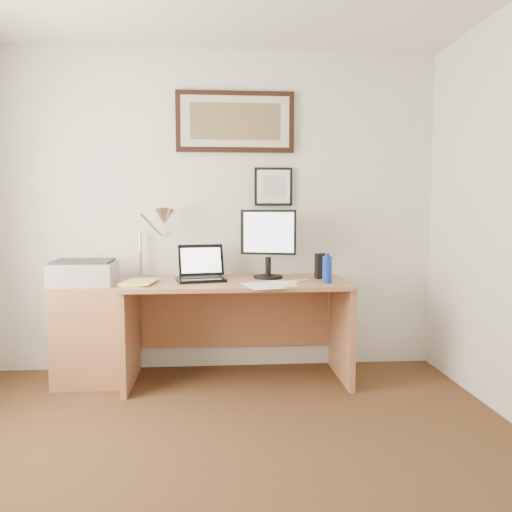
{
  "coord_description": "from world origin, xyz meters",
  "views": [
    {
      "loc": [
        0.0,
        -1.98,
        1.27
      ],
      "look_at": [
        0.27,
        1.43,
        0.95
      ],
      "focal_mm": 35.0,
      "sensor_mm": 36.0,
      "label": 1
    }
  ],
  "objects": [
    {
      "name": "marker_pen",
      "position": [
        0.59,
        1.55,
        0.76
      ],
      "size": [
        0.14,
        0.06,
        0.02
      ],
      "primitive_type": "cylinder",
      "rotation": [
        0.0,
        1.57,
        0.35
      ],
      "color": "white",
      "rests_on": "desk"
    },
    {
      "name": "book",
      "position": [
        -0.65,
        1.55,
        0.76
      ],
      "size": [
        0.25,
        0.32,
        0.02
      ],
      "primitive_type": "imported",
      "rotation": [
        0.0,
        0.0,
        -0.14
      ],
      "color": "#D5D164",
      "rests_on": "desk"
    },
    {
      "name": "speaker",
      "position": [
        0.79,
        1.71,
        0.84
      ],
      "size": [
        0.09,
        0.08,
        0.19
      ],
      "primitive_type": "cube",
      "rotation": [
        0.0,
        0.0,
        0.13
      ],
      "color": "black",
      "rests_on": "desk"
    },
    {
      "name": "desk",
      "position": [
        0.15,
        1.72,
        0.51
      ],
      "size": [
        1.6,
        0.7,
        0.75
      ],
      "color": "#A06443",
      "rests_on": "floor"
    },
    {
      "name": "sticky_pad",
      "position": [
        0.54,
        1.48,
        0.76
      ],
      "size": [
        0.07,
        0.07,
        0.01
      ],
      "primitive_type": "cube",
      "rotation": [
        0.0,
        0.0,
        -0.03
      ],
      "color": "#F6E574",
      "rests_on": "desk"
    },
    {
      "name": "paper_sheet_b",
      "position": [
        0.45,
        1.46,
        0.75
      ],
      "size": [
        0.2,
        0.28,
        0.0
      ],
      "primitive_type": "cube",
      "rotation": [
        0.0,
        0.0,
        -0.05
      ],
      "color": "white",
      "rests_on": "desk"
    },
    {
      "name": "laptop",
      "position": [
        -0.12,
        1.69,
        0.81
      ],
      "size": [
        0.38,
        0.36,
        0.26
      ],
      "color": "black",
      "rests_on": "desk"
    },
    {
      "name": "picture_large",
      "position": [
        0.15,
        1.97,
        1.95
      ],
      "size": [
        0.92,
        0.04,
        0.47
      ],
      "color": "black",
      "rests_on": "wall_back"
    },
    {
      "name": "printer",
      "position": [
        -0.96,
        1.66,
        0.82
      ],
      "size": [
        0.44,
        0.34,
        0.18
      ],
      "color": "#A7A7AA",
      "rests_on": "side_cabinet"
    },
    {
      "name": "paper_sheet_a",
      "position": [
        0.31,
        1.38,
        0.75
      ],
      "size": [
        0.3,
        0.37,
        0.0
      ],
      "primitive_type": "cube",
      "rotation": [
        0.0,
        0.0,
        0.24
      ],
      "color": "white",
      "rests_on": "desk"
    },
    {
      "name": "picture_small",
      "position": [
        0.45,
        1.97,
        1.45
      ],
      "size": [
        0.3,
        0.03,
        0.3
      ],
      "color": "black",
      "rests_on": "wall_back"
    },
    {
      "name": "bottle_cap",
      "position": [
        0.78,
        1.48,
        0.95
      ],
      "size": [
        0.03,
        0.03,
        0.02
      ],
      "primitive_type": "cylinder",
      "color": "#0E37B6",
      "rests_on": "water_bottle"
    },
    {
      "name": "desk_lamp",
      "position": [
        -0.41,
        1.81,
        1.19
      ],
      "size": [
        0.29,
        0.27,
        0.53
      ],
      "color": "silver",
      "rests_on": "desk"
    },
    {
      "name": "side_cabinet",
      "position": [
        -0.92,
        1.68,
        0.36
      ],
      "size": [
        0.5,
        0.4,
        0.73
      ],
      "primitive_type": "cube",
      "color": "#A06443",
      "rests_on": "floor"
    },
    {
      "name": "lcd_monitor",
      "position": [
        0.39,
        1.75,
        1.04
      ],
      "size": [
        0.41,
        0.22,
        0.52
      ],
      "color": "black",
      "rests_on": "desk"
    },
    {
      "name": "water_bottle",
      "position": [
        0.78,
        1.48,
        0.84
      ],
      "size": [
        0.07,
        0.07,
        0.19
      ],
      "primitive_type": "cylinder",
      "color": "#0E37B6",
      "rests_on": "desk"
    },
    {
      "name": "wall_back",
      "position": [
        0.0,
        2.0,
        1.25
      ],
      "size": [
        3.5,
        0.02,
        2.5
      ],
      "primitive_type": "cube",
      "color": "silver",
      "rests_on": "ground"
    }
  ]
}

